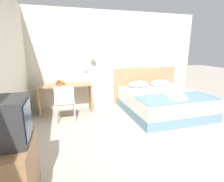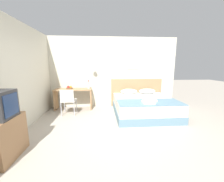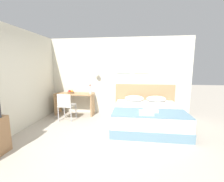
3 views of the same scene
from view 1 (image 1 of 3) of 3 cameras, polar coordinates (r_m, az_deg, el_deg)
The scene contains 15 objects.
ground_plane at distance 3.18m, azimuth 13.25°, elevation -17.95°, with size 24.00×24.00×0.00m, color #B2A899.
wall_back at distance 5.09m, azimuth -0.31°, elevation 10.20°, with size 5.23×0.31×2.65m.
bed at distance 4.77m, azimuth 16.14°, elevation -3.63°, with size 1.88×1.95×0.54m.
headboard at distance 5.54m, azimuth 10.78°, elevation 1.96°, with size 2.00×0.06×1.07m.
pillow_left at distance 5.14m, azimuth 8.64°, elevation 2.24°, with size 0.63×0.36×0.19m.
pillow_right at distance 5.47m, azimuth 15.37°, elevation 2.60°, with size 0.63×0.36×0.19m.
throw_blanket at distance 4.25m, azimuth 20.46°, elevation -2.11°, with size 1.82×0.78×0.02m.
folded_towel_near_foot at distance 4.36m, azimuth 19.80°, elevation -1.07°, with size 0.35×0.34×0.06m.
folded_towel_mid_bed at distance 4.07m, azimuth 20.54°, elevation -2.16°, with size 0.33×0.28×0.06m.
desk at distance 4.66m, azimuth -14.85°, elevation -0.51°, with size 1.32×0.48×0.76m.
desk_chair at distance 4.08m, azimuth -15.26°, elevation -2.93°, with size 0.45×0.45×0.84m.
fruit_bowl at distance 4.59m, azimuth -16.62°, elevation 2.57°, with size 0.23×0.23×0.13m.
flower_vase at distance 4.68m, azimuth -8.28°, elevation 4.00°, with size 0.08×0.08×0.31m.
tv_stand at distance 2.30m, azimuth -29.82°, elevation -22.50°, with size 0.45×0.74×0.73m.
television at distance 2.02m, azimuth -31.78°, elevation -8.50°, with size 0.44×0.44×0.47m.
Camera 1 is at (-1.41, -2.32, 1.66)m, focal length 28.00 mm.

